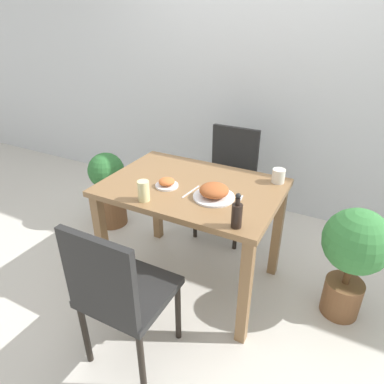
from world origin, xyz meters
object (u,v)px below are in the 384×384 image
sauce_bottle (237,214)px  drink_cup (278,176)px  food_plate (214,192)px  potted_plant_right (354,252)px  side_plate (167,183)px  juice_glass (144,191)px  potted_plant_left (108,187)px  chair_far (229,176)px  chair_near (119,291)px

sauce_bottle → drink_cup: bearing=85.0°
food_plate → potted_plant_right: (0.79, 0.25, -0.32)m
side_plate → sauce_bottle: sauce_bottle is taller
juice_glass → potted_plant_left: juice_glass is taller
drink_cup → juice_glass: juice_glass is taller
chair_far → chair_near: bearing=-89.3°
juice_glass → sauce_bottle: 0.57m
food_plate → potted_plant_left: size_ratio=0.36×
side_plate → juice_glass: juice_glass is taller
potted_plant_left → side_plate: bearing=-25.5°
chair_far → sauce_bottle: 1.18m
side_plate → potted_plant_right: bearing=12.6°
drink_cup → chair_far: bearing=138.5°
chair_near → side_plate: size_ratio=6.23×
food_plate → side_plate: food_plate is taller
side_plate → potted_plant_right: (1.11, 0.25, -0.31)m
chair_far → food_plate: 0.90m
side_plate → potted_plant_left: size_ratio=0.21×
juice_glass → side_plate: bearing=83.3°
side_plate → juice_glass: 0.21m
chair_near → juice_glass: 0.56m
chair_far → potted_plant_left: chair_far is taller
food_plate → side_plate: size_ratio=1.71×
potted_plant_left → potted_plant_right: bearing=-4.7°
sauce_bottle → potted_plant_right: (0.57, 0.47, -0.36)m
side_plate → drink_cup: bearing=32.3°
food_plate → potted_plant_left: food_plate is taller
chair_near → side_plate: bearing=-80.2°
chair_far → potted_plant_right: chair_far is taller
chair_far → juice_glass: 1.08m
chair_far → drink_cup: 0.73m
juice_glass → chair_near: bearing=-72.8°
chair_far → side_plate: (-0.09, -0.82, 0.28)m
juice_glass → sauce_bottle: size_ratio=0.63×
chair_near → potted_plant_left: bearing=-47.6°
side_plate → drink_cup: drink_cup is taller
potted_plant_right → chair_far: bearing=150.7°
side_plate → drink_cup: (0.59, 0.38, 0.02)m
chair_near → side_plate: 0.72m
chair_far → side_plate: bearing=-96.6°
drink_cup → juice_glass: 0.85m
chair_far → drink_cup: (0.50, -0.44, 0.30)m
drink_cup → juice_glass: size_ratio=0.74×
side_plate → drink_cup: 0.70m
side_plate → juice_glass: size_ratio=1.18×
sauce_bottle → food_plate: bearing=134.8°
chair_far → drink_cup: size_ratio=10.03×
chair_near → drink_cup: bearing=-114.9°
chair_near → drink_cup: chair_near is taller
food_plate → drink_cup: bearing=53.6°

